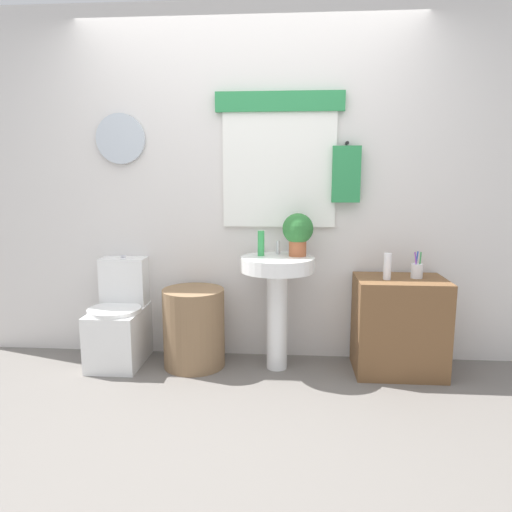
{
  "coord_description": "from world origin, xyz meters",
  "views": [
    {
      "loc": [
        0.32,
        -2.4,
        1.38
      ],
      "look_at": [
        0.08,
        0.8,
        0.83
      ],
      "focal_mm": 32.93,
      "sensor_mm": 36.0,
      "label": 1
    }
  ],
  "objects_px": {
    "soap_bottle": "(261,243)",
    "toothbrush_cup": "(417,270)",
    "laundry_hamper": "(194,328)",
    "toilet": "(120,323)",
    "wooden_cabinet": "(399,325)",
    "pedestal_sink": "(277,285)",
    "potted_plant": "(298,231)",
    "lotion_bottle": "(387,266)"
  },
  "relations": [
    {
      "from": "soap_bottle",
      "to": "toothbrush_cup",
      "type": "height_order",
      "value": "soap_bottle"
    },
    {
      "from": "laundry_hamper",
      "to": "toilet",
      "type": "bearing_deg",
      "value": 176.49
    },
    {
      "from": "laundry_hamper",
      "to": "wooden_cabinet",
      "type": "xyz_separation_m",
      "value": [
        1.47,
        0.0,
        0.05
      ]
    },
    {
      "from": "toilet",
      "to": "laundry_hamper",
      "type": "xyz_separation_m",
      "value": [
        0.57,
        -0.03,
        -0.01
      ]
    },
    {
      "from": "wooden_cabinet",
      "to": "toothbrush_cup",
      "type": "xyz_separation_m",
      "value": [
        0.11,
        0.02,
        0.39
      ]
    },
    {
      "from": "pedestal_sink",
      "to": "potted_plant",
      "type": "height_order",
      "value": "potted_plant"
    },
    {
      "from": "soap_bottle",
      "to": "lotion_bottle",
      "type": "height_order",
      "value": "soap_bottle"
    },
    {
      "from": "pedestal_sink",
      "to": "lotion_bottle",
      "type": "relative_size",
      "value": 4.5
    },
    {
      "from": "laundry_hamper",
      "to": "pedestal_sink",
      "type": "height_order",
      "value": "pedestal_sink"
    },
    {
      "from": "pedestal_sink",
      "to": "wooden_cabinet",
      "type": "height_order",
      "value": "pedestal_sink"
    },
    {
      "from": "potted_plant",
      "to": "lotion_bottle",
      "type": "height_order",
      "value": "potted_plant"
    },
    {
      "from": "wooden_cabinet",
      "to": "toothbrush_cup",
      "type": "distance_m",
      "value": 0.41
    },
    {
      "from": "wooden_cabinet",
      "to": "toilet",
      "type": "bearing_deg",
      "value": 179.02
    },
    {
      "from": "pedestal_sink",
      "to": "wooden_cabinet",
      "type": "xyz_separation_m",
      "value": [
        0.86,
        0.0,
        -0.28
      ]
    },
    {
      "from": "pedestal_sink",
      "to": "lotion_bottle",
      "type": "bearing_deg",
      "value": -3.04
    },
    {
      "from": "pedestal_sink",
      "to": "soap_bottle",
      "type": "distance_m",
      "value": 0.32
    },
    {
      "from": "pedestal_sink",
      "to": "toothbrush_cup",
      "type": "bearing_deg",
      "value": 1.19
    },
    {
      "from": "wooden_cabinet",
      "to": "soap_bottle",
      "type": "relative_size",
      "value": 3.79
    },
    {
      "from": "toilet",
      "to": "wooden_cabinet",
      "type": "relative_size",
      "value": 1.16
    },
    {
      "from": "wooden_cabinet",
      "to": "lotion_bottle",
      "type": "bearing_deg",
      "value": -159.59
    },
    {
      "from": "wooden_cabinet",
      "to": "toothbrush_cup",
      "type": "bearing_deg",
      "value": 10.58
    },
    {
      "from": "soap_bottle",
      "to": "toothbrush_cup",
      "type": "xyz_separation_m",
      "value": [
        1.09,
        -0.03,
        -0.18
      ]
    },
    {
      "from": "laundry_hamper",
      "to": "wooden_cabinet",
      "type": "bearing_deg",
      "value": 0.0
    },
    {
      "from": "pedestal_sink",
      "to": "potted_plant",
      "type": "xyz_separation_m",
      "value": [
        0.14,
        0.06,
        0.38
      ]
    },
    {
      "from": "toilet",
      "to": "soap_bottle",
      "type": "height_order",
      "value": "soap_bottle"
    },
    {
      "from": "toilet",
      "to": "lotion_bottle",
      "type": "distance_m",
      "value": 1.98
    },
    {
      "from": "laundry_hamper",
      "to": "lotion_bottle",
      "type": "relative_size",
      "value": 3.16
    },
    {
      "from": "toilet",
      "to": "soap_bottle",
      "type": "distance_m",
      "value": 1.22
    },
    {
      "from": "lotion_bottle",
      "to": "soap_bottle",
      "type": "bearing_deg",
      "value": 174.11
    },
    {
      "from": "wooden_cabinet",
      "to": "soap_bottle",
      "type": "height_order",
      "value": "soap_bottle"
    },
    {
      "from": "potted_plant",
      "to": "lotion_bottle",
      "type": "xyz_separation_m",
      "value": [
        0.61,
        -0.1,
        -0.22
      ]
    },
    {
      "from": "toothbrush_cup",
      "to": "wooden_cabinet",
      "type": "bearing_deg",
      "value": -169.42
    },
    {
      "from": "laundry_hamper",
      "to": "soap_bottle",
      "type": "relative_size",
      "value": 3.21
    },
    {
      "from": "laundry_hamper",
      "to": "lotion_bottle",
      "type": "xyz_separation_m",
      "value": [
        1.36,
        -0.04,
        0.48
      ]
    },
    {
      "from": "laundry_hamper",
      "to": "toothbrush_cup",
      "type": "distance_m",
      "value": 1.64
    },
    {
      "from": "wooden_cabinet",
      "to": "potted_plant",
      "type": "height_order",
      "value": "potted_plant"
    },
    {
      "from": "lotion_bottle",
      "to": "toothbrush_cup",
      "type": "bearing_deg",
      "value": 15.61
    },
    {
      "from": "toilet",
      "to": "pedestal_sink",
      "type": "height_order",
      "value": "pedestal_sink"
    },
    {
      "from": "wooden_cabinet",
      "to": "lotion_bottle",
      "type": "distance_m",
      "value": 0.45
    },
    {
      "from": "laundry_hamper",
      "to": "wooden_cabinet",
      "type": "distance_m",
      "value": 1.47
    },
    {
      "from": "pedestal_sink",
      "to": "wooden_cabinet",
      "type": "bearing_deg",
      "value": 0.0
    },
    {
      "from": "toilet",
      "to": "laundry_hamper",
      "type": "height_order",
      "value": "toilet"
    }
  ]
}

